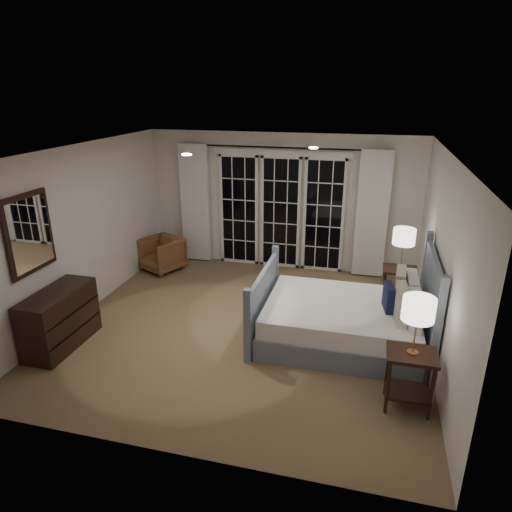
% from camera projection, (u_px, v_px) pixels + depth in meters
% --- Properties ---
extents(floor, '(5.00, 5.00, 0.00)m').
position_uv_depth(floor, '(245.00, 327.00, 6.59)').
color(floor, olive).
rests_on(floor, ground).
extents(ceiling, '(5.00, 5.00, 0.00)m').
position_uv_depth(ceiling, '(244.00, 151.00, 5.71)').
color(ceiling, white).
rests_on(ceiling, wall_back).
extents(wall_left, '(0.02, 5.00, 2.50)m').
position_uv_depth(wall_left, '(82.00, 231.00, 6.73)').
color(wall_left, white).
rests_on(wall_left, floor).
extents(wall_right, '(0.02, 5.00, 2.50)m').
position_uv_depth(wall_right, '(441.00, 262.00, 5.57)').
color(wall_right, white).
rests_on(wall_right, floor).
extents(wall_back, '(5.00, 0.02, 2.50)m').
position_uv_depth(wall_back, '(281.00, 202.00, 8.41)').
color(wall_back, white).
rests_on(wall_back, floor).
extents(wall_front, '(5.00, 0.02, 2.50)m').
position_uv_depth(wall_front, '(165.00, 339.00, 3.88)').
color(wall_front, white).
rests_on(wall_front, floor).
extents(french_doors, '(2.50, 0.04, 2.20)m').
position_uv_depth(french_doors, '(280.00, 211.00, 8.43)').
color(french_doors, black).
rests_on(french_doors, wall_back).
extents(curtain_rod, '(3.50, 0.03, 0.03)m').
position_uv_depth(curtain_rod, '(281.00, 148.00, 7.97)').
color(curtain_rod, black).
rests_on(curtain_rod, wall_back).
extents(curtain_left, '(0.55, 0.10, 2.25)m').
position_uv_depth(curtain_left, '(195.00, 203.00, 8.72)').
color(curtain_left, white).
rests_on(curtain_left, curtain_rod).
extents(curtain_right, '(0.55, 0.10, 2.25)m').
position_uv_depth(curtain_right, '(372.00, 215.00, 7.96)').
color(curtain_right, white).
rests_on(curtain_right, curtain_rod).
extents(downlight_a, '(0.12, 0.12, 0.01)m').
position_uv_depth(downlight_a, '(314.00, 148.00, 6.07)').
color(downlight_a, white).
rests_on(downlight_a, ceiling).
extents(downlight_b, '(0.12, 0.12, 0.01)m').
position_uv_depth(downlight_b, '(187.00, 155.00, 5.49)').
color(downlight_b, white).
rests_on(downlight_b, ceiling).
extents(bed, '(2.22, 1.59, 1.30)m').
position_uv_depth(bed, '(346.00, 319.00, 6.11)').
color(bed, slate).
rests_on(bed, floor).
extents(nightstand_left, '(0.51, 0.41, 0.67)m').
position_uv_depth(nightstand_left, '(410.00, 371.00, 4.81)').
color(nightstand_left, black).
rests_on(nightstand_left, floor).
extents(nightstand_right, '(0.51, 0.41, 0.66)m').
position_uv_depth(nightstand_right, '(399.00, 282.00, 7.00)').
color(nightstand_right, black).
rests_on(nightstand_right, floor).
extents(lamp_left, '(0.33, 0.33, 0.63)m').
position_uv_depth(lamp_left, '(419.00, 309.00, 4.55)').
color(lamp_left, '#B87F49').
rests_on(lamp_left, nightstand_left).
extents(lamp_right, '(0.33, 0.33, 0.63)m').
position_uv_depth(lamp_right, '(404.00, 237.00, 6.75)').
color(lamp_right, '#B87F49').
rests_on(lamp_right, nightstand_right).
extents(armchair, '(0.90, 0.91, 0.63)m').
position_uv_depth(armchair, '(161.00, 254.00, 8.51)').
color(armchair, brown).
rests_on(armchair, floor).
extents(dresser, '(0.47, 1.11, 0.78)m').
position_uv_depth(dresser, '(60.00, 319.00, 5.99)').
color(dresser, black).
rests_on(dresser, floor).
extents(mirror, '(0.05, 0.85, 1.00)m').
position_uv_depth(mirror, '(29.00, 234.00, 5.64)').
color(mirror, black).
rests_on(mirror, wall_left).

